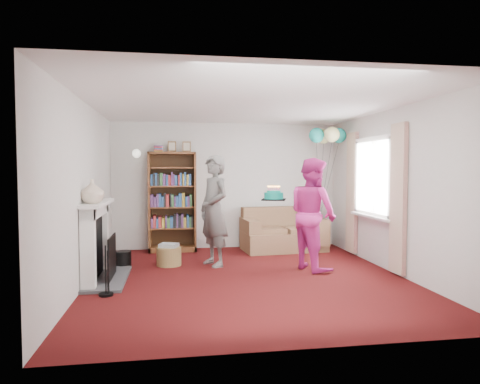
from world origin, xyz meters
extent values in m
plane|color=#360A08|center=(0.00, 0.00, 0.00)|extent=(5.00, 5.00, 0.00)
cube|color=silver|center=(0.00, 2.51, 1.25)|extent=(4.50, 0.02, 2.50)
cube|color=silver|center=(-2.26, 0.00, 1.25)|extent=(0.02, 5.00, 2.50)
cube|color=silver|center=(2.26, 0.00, 1.25)|extent=(0.02, 5.00, 2.50)
cube|color=white|center=(0.00, 0.00, 2.50)|extent=(4.50, 5.00, 0.01)
cube|color=#3F3F42|center=(-2.00, 0.20, 0.02)|extent=(0.55, 1.40, 0.04)
cube|color=white|center=(-2.15, -0.35, 0.53)|extent=(0.18, 0.14, 1.06)
cube|color=white|center=(-2.15, 0.75, 0.53)|extent=(0.18, 0.14, 1.06)
cube|color=white|center=(-2.15, 0.20, 1.00)|extent=(0.18, 1.24, 0.16)
cube|color=white|center=(-2.12, 0.20, 1.10)|extent=(0.28, 1.35, 0.05)
cube|color=black|center=(-2.17, 0.20, 0.48)|extent=(0.10, 0.80, 0.86)
cube|color=black|center=(-1.93, 0.20, 0.33)|extent=(0.02, 0.70, 0.60)
cylinder|color=black|center=(-1.90, -0.58, 0.32)|extent=(0.18, 0.18, 0.64)
cylinder|color=black|center=(-1.87, 1.00, 0.13)|extent=(0.26, 0.26, 0.26)
cube|color=white|center=(2.21, 0.60, 2.08)|extent=(0.08, 1.30, 0.08)
cube|color=white|center=(2.21, 0.60, 0.82)|extent=(0.08, 1.30, 0.08)
cube|color=white|center=(2.24, 0.60, 1.45)|extent=(0.01, 1.15, 1.20)
cube|color=white|center=(2.18, 0.60, 0.79)|extent=(0.14, 1.32, 0.04)
cube|color=beige|center=(2.20, -0.22, 1.15)|extent=(0.07, 0.38, 2.20)
cube|color=beige|center=(2.20, 1.42, 1.15)|extent=(0.07, 0.38, 2.20)
cylinder|color=gold|center=(-1.75, 2.45, 1.90)|extent=(0.04, 0.12, 0.04)
sphere|color=white|center=(-1.75, 2.36, 1.88)|extent=(0.16, 0.16, 0.16)
cube|color=#472B14|center=(-1.08, 2.46, 0.95)|extent=(0.90, 0.04, 1.91)
cube|color=brown|center=(-1.51, 2.27, 0.95)|extent=(0.04, 0.42, 1.91)
cube|color=brown|center=(-0.65, 2.27, 0.95)|extent=(0.04, 0.42, 1.91)
cube|color=brown|center=(-1.08, 2.27, 1.89)|extent=(0.90, 0.42, 0.04)
cube|color=brown|center=(-1.08, 2.27, 0.05)|extent=(0.90, 0.42, 0.10)
cube|color=brown|center=(-1.08, 2.27, 0.45)|extent=(0.82, 0.38, 0.03)
cube|color=brown|center=(-1.08, 2.27, 0.85)|extent=(0.82, 0.38, 0.02)
cube|color=brown|center=(-1.08, 2.27, 1.25)|extent=(0.82, 0.38, 0.02)
cube|color=brown|center=(-1.08, 2.27, 1.61)|extent=(0.82, 0.38, 0.02)
cube|color=maroon|center=(-1.33, 2.25, 1.97)|extent=(0.16, 0.22, 0.12)
cube|color=brown|center=(-1.08, 2.32, 2.02)|extent=(0.16, 0.02, 0.20)
cube|color=brown|center=(-0.80, 2.32, 2.02)|extent=(0.16, 0.02, 0.20)
cube|color=brown|center=(1.06, 2.00, 0.18)|extent=(1.56, 0.83, 0.37)
cube|color=brown|center=(1.06, 2.29, 0.51)|extent=(1.56, 0.24, 0.64)
cube|color=brown|center=(0.39, 2.00, 0.37)|extent=(0.24, 0.78, 0.51)
cube|color=brown|center=(1.72, 2.00, 0.37)|extent=(0.24, 0.78, 0.51)
cube|color=brown|center=(0.71, 1.92, 0.40)|extent=(0.66, 0.53, 0.12)
cube|color=brown|center=(1.41, 1.92, 0.40)|extent=(0.66, 0.53, 0.12)
cylinder|color=#9E804A|center=(-1.14, 1.01, 0.15)|extent=(0.40, 0.40, 0.30)
cube|color=beige|center=(-1.14, 1.01, 0.33)|extent=(0.28, 0.22, 0.06)
imported|color=black|center=(-0.40, 0.89, 0.90)|extent=(0.67, 0.78, 1.80)
imported|color=#C32780|center=(1.11, 0.41, 0.88)|extent=(0.90, 1.02, 1.76)
cube|color=black|center=(0.50, 0.50, 1.10)|extent=(0.36, 0.36, 0.02)
cylinder|color=#0B7F6D|center=(0.50, 0.50, 1.16)|extent=(0.30, 0.30, 0.10)
cylinder|color=#0B7F6D|center=(0.50, 0.50, 1.22)|extent=(0.22, 0.22, 0.04)
cylinder|color=#D65F9C|center=(0.59, 0.50, 1.26)|extent=(0.01, 0.01, 0.09)
sphere|color=orange|center=(0.59, 0.50, 1.31)|extent=(0.02, 0.02, 0.02)
cylinder|color=#D65F9C|center=(0.58, 0.53, 1.26)|extent=(0.01, 0.01, 0.09)
sphere|color=orange|center=(0.58, 0.53, 1.31)|extent=(0.02, 0.02, 0.02)
cylinder|color=#D65F9C|center=(0.56, 0.56, 1.26)|extent=(0.01, 0.01, 0.09)
sphere|color=orange|center=(0.56, 0.56, 1.31)|extent=(0.02, 0.02, 0.02)
cylinder|color=#D65F9C|center=(0.53, 0.58, 1.26)|extent=(0.01, 0.01, 0.09)
sphere|color=orange|center=(0.53, 0.58, 1.31)|extent=(0.02, 0.02, 0.02)
cylinder|color=#D65F9C|center=(0.50, 0.59, 1.26)|extent=(0.01, 0.01, 0.09)
sphere|color=orange|center=(0.50, 0.59, 1.31)|extent=(0.02, 0.02, 0.02)
cylinder|color=#D65F9C|center=(0.46, 0.58, 1.26)|extent=(0.01, 0.01, 0.09)
sphere|color=orange|center=(0.46, 0.58, 1.31)|extent=(0.02, 0.02, 0.02)
cylinder|color=#D65F9C|center=(0.44, 0.56, 1.26)|extent=(0.01, 0.01, 0.09)
sphere|color=orange|center=(0.44, 0.56, 1.31)|extent=(0.02, 0.02, 0.02)
cylinder|color=#D65F9C|center=(0.42, 0.53, 1.26)|extent=(0.01, 0.01, 0.09)
sphere|color=orange|center=(0.42, 0.53, 1.31)|extent=(0.02, 0.02, 0.02)
cylinder|color=#D65F9C|center=(0.41, 0.50, 1.26)|extent=(0.01, 0.01, 0.09)
sphere|color=orange|center=(0.41, 0.50, 1.31)|extent=(0.02, 0.02, 0.02)
cylinder|color=#D65F9C|center=(0.42, 0.46, 1.26)|extent=(0.01, 0.01, 0.09)
sphere|color=orange|center=(0.42, 0.46, 1.31)|extent=(0.02, 0.02, 0.02)
cylinder|color=#D65F9C|center=(0.44, 0.44, 1.26)|extent=(0.01, 0.01, 0.09)
sphere|color=orange|center=(0.44, 0.44, 1.31)|extent=(0.02, 0.02, 0.02)
cylinder|color=#D65F9C|center=(0.46, 0.42, 1.26)|extent=(0.01, 0.01, 0.09)
sphere|color=orange|center=(0.46, 0.42, 1.31)|extent=(0.02, 0.02, 0.02)
cylinder|color=#D65F9C|center=(0.50, 0.41, 1.26)|extent=(0.01, 0.01, 0.09)
sphere|color=orange|center=(0.50, 0.41, 1.31)|extent=(0.02, 0.02, 0.02)
cylinder|color=#D65F9C|center=(0.53, 0.42, 1.26)|extent=(0.01, 0.01, 0.09)
sphere|color=orange|center=(0.53, 0.42, 1.31)|extent=(0.02, 0.02, 0.02)
cylinder|color=#D65F9C|center=(0.56, 0.44, 1.26)|extent=(0.01, 0.01, 0.09)
sphere|color=orange|center=(0.56, 0.44, 1.31)|extent=(0.02, 0.02, 0.02)
cylinder|color=#D65F9C|center=(0.58, 0.46, 1.26)|extent=(0.01, 0.01, 0.09)
sphere|color=orange|center=(0.58, 0.46, 1.31)|extent=(0.02, 0.02, 0.02)
sphere|color=#3F3F3F|center=(1.72, 1.80, 0.65)|extent=(0.02, 0.02, 0.02)
sphere|color=teal|center=(2.06, 1.76, 2.22)|extent=(0.29, 0.29, 0.29)
sphere|color=#F8F898|center=(1.84, 1.98, 2.22)|extent=(0.29, 0.29, 0.29)
sphere|color=teal|center=(1.62, 1.76, 2.22)|extent=(0.29, 0.29, 0.29)
sphere|color=#F8F898|center=(1.84, 1.54, 2.22)|extent=(0.29, 0.29, 0.29)
imported|color=beige|center=(-2.12, -0.15, 1.28)|extent=(0.36, 0.36, 0.32)
camera|label=1|loc=(-1.06, -6.03, 1.57)|focal=32.00mm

